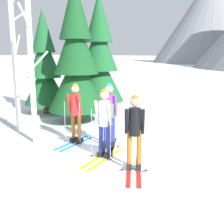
{
  "coord_description": "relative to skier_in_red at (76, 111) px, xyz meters",
  "views": [
    {
      "loc": [
        3.92,
        -6.18,
        2.65
      ],
      "look_at": [
        0.03,
        0.29,
        1.05
      ],
      "focal_mm": 45.16,
      "sensor_mm": 36.0,
      "label": 1
    }
  ],
  "objects": [
    {
      "name": "ground_plane",
      "position": [
        1.15,
        -0.17,
        -0.98
      ],
      "size": [
        400.0,
        400.0,
        0.0
      ],
      "primitive_type": "plane",
      "color": "white"
    },
    {
      "name": "skier_in_black",
      "position": [
        2.35,
        -0.85,
        -0.0
      ],
      "size": [
        1.03,
        1.65,
        1.74
      ],
      "color": "red",
      "rests_on": "ground"
    },
    {
      "name": "birch_tree_slender",
      "position": [
        -1.05,
        -0.62,
        1.11
      ],
      "size": [
        0.48,
        0.97,
        4.1
      ],
      "color": "silver",
      "rests_on": "ground"
    },
    {
      "name": "pine_tree_mid",
      "position": [
        -1.94,
        4.2,
        1.4
      ],
      "size": [
        2.16,
        2.16,
        5.22
      ],
      "color": "#51381E",
      "rests_on": "ground"
    },
    {
      "name": "skier_in_white",
      "position": [
        1.37,
        -0.56,
        0.02
      ],
      "size": [
        0.61,
        1.71,
        1.78
      ],
      "color": "yellow",
      "rests_on": "ground"
    },
    {
      "name": "pine_tree_near",
      "position": [
        -3.75,
        2.65,
        1.06
      ],
      "size": [
        1.85,
        1.85,
        4.47
      ],
      "color": "#51381E",
      "rests_on": "ground"
    },
    {
      "name": "pine_tree_far",
      "position": [
        -1.51,
        2.01,
        1.42
      ],
      "size": [
        2.18,
        2.18,
        5.26
      ],
      "color": "#51381E",
      "rests_on": "ground"
    },
    {
      "name": "skier_in_red",
      "position": [
        0.0,
        0.0,
        0.0
      ],
      "size": [
        0.61,
        1.57,
        1.77
      ],
      "color": "#1E84D1",
      "rests_on": "ground"
    },
    {
      "name": "birch_tree_tall",
      "position": [
        -2.57,
        0.1,
        1.5
      ],
      "size": [
        1.0,
        0.64,
        4.82
      ],
      "color": "silver",
      "rests_on": "ground"
    },
    {
      "name": "skier_in_purple",
      "position": [
        0.99,
        0.27,
        0.05
      ],
      "size": [
        0.95,
        1.57,
        1.81
      ],
      "color": "black",
      "rests_on": "ground"
    }
  ]
}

